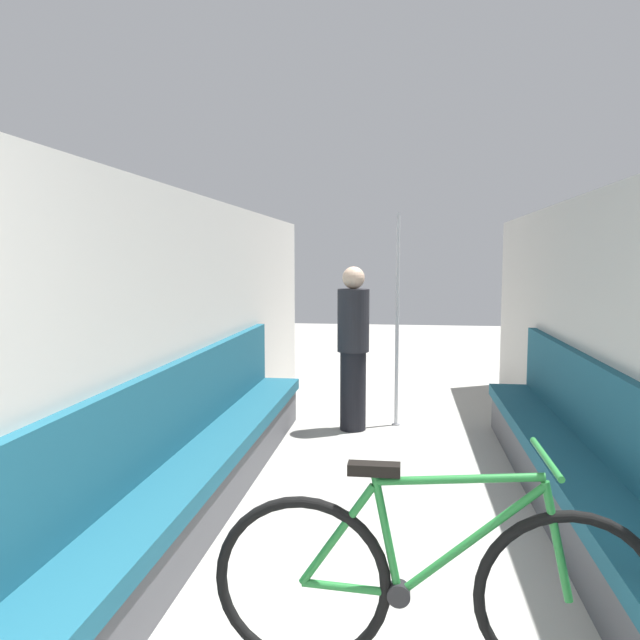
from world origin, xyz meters
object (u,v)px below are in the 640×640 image
object	(u,v)px
bench_seat_row_right	(597,498)
grab_pole_near	(397,323)
bicycle	(431,585)
passenger_standing	(353,347)
bench_seat_row_left	(187,478)

from	to	relation	value
bench_seat_row_right	grab_pole_near	world-z (taller)	grab_pole_near
bicycle	grab_pole_near	size ratio (longest dim) A/B	0.83
passenger_standing	grab_pole_near	bearing A→B (deg)	-124.70
bicycle	bench_seat_row_left	bearing A→B (deg)	142.97
bench_seat_row_left	passenger_standing	world-z (taller)	passenger_standing
grab_pole_near	bench_seat_row_right	bearing A→B (deg)	-66.07
bench_seat_row_right	passenger_standing	xyz separation A→B (m)	(-1.54, 2.33, 0.48)
bicycle	bench_seat_row_right	bearing A→B (deg)	53.99
grab_pole_near	passenger_standing	size ratio (longest dim) A/B	1.33
bicycle	grab_pole_near	xyz separation A→B (m)	(-0.18, 3.72, 0.63)
passenger_standing	bench_seat_row_left	bearing A→B (deg)	97.79
bench_seat_row_right	grab_pole_near	xyz separation A→B (m)	(-1.13, 2.55, 0.69)
bench_seat_row_left	grab_pole_near	xyz separation A→B (m)	(1.22, 2.55, 0.69)
bicycle	grab_pole_near	distance (m)	3.78
bench_seat_row_left	bench_seat_row_right	bearing A→B (deg)	0.00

